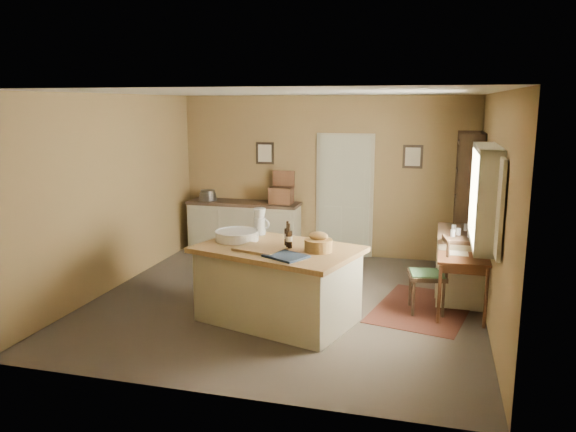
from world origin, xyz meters
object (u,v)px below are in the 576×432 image
work_island (277,282)px  right_cabinet (460,264)px  sideboard (245,226)px  shelving_unit (470,204)px  writing_desk (463,260)px  desk_chair (427,276)px

work_island → right_cabinet: work_island is taller
work_island → sideboard: work_island is taller
shelving_unit → right_cabinet: bearing=-97.3°
writing_desk → shelving_unit: 1.87m
sideboard → shelving_unit: (3.70, -0.20, 0.59)m
work_island → shelving_unit: (2.29, 2.65, 0.59)m
sideboard → right_cabinet: 3.81m
sideboard → desk_chair: sideboard is taller
work_island → writing_desk: (2.13, 0.83, 0.19)m
sideboard → right_cabinet: bearing=-21.8°
work_island → sideboard: size_ratio=1.08×
writing_desk → shelving_unit: size_ratio=0.46×
sideboard → shelving_unit: size_ratio=0.90×
sideboard → shelving_unit: 3.75m
writing_desk → work_island: bearing=-158.7°
desk_chair → shelving_unit: shelving_unit is taller
right_cabinet → writing_desk: bearing=-90.0°
right_cabinet → shelving_unit: (0.16, 1.21, 0.62)m
work_island → right_cabinet: bearing=50.3°
work_island → shelving_unit: size_ratio=0.98×
sideboard → right_cabinet: (3.54, -1.41, -0.02)m
right_cabinet → work_island: bearing=-146.1°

